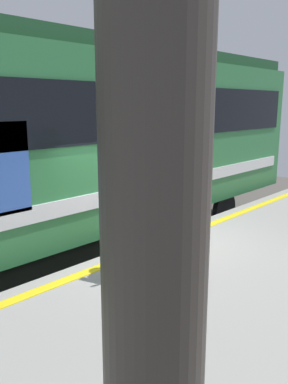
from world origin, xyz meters
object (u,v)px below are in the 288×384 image
handbag (175,242)px  station_column (154,255)px  train_carriage (53,135)px  passenger (164,188)px

handbag → station_column: size_ratio=0.13×
train_carriage → station_column: (3.18, 5.25, 0.04)m
train_carriage → passenger: size_ratio=6.69×
train_carriage → passenger: train_carriage is taller
station_column → passenger: bearing=-140.4°
handbag → station_column: (3.34, 2.56, 1.45)m
handbag → station_column: station_column is taller
passenger → station_column: 3.87m
train_carriage → passenger: 2.87m
handbag → station_column: bearing=37.4°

